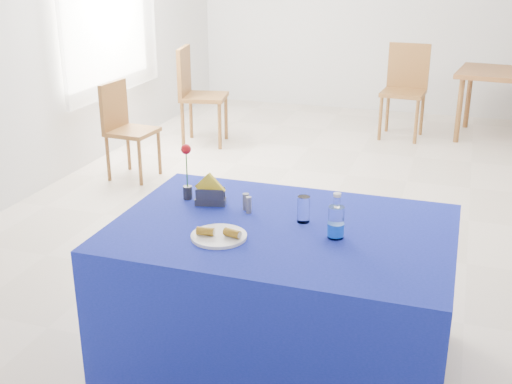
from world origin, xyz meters
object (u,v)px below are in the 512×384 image
at_px(plate, 219,236).
at_px(chair_win_a, 124,123).
at_px(chair_bg_left, 405,84).
at_px(water_bottle, 336,223).
at_px(chair_win_b, 195,89).
at_px(blue_table, 281,297).

relative_size(plate, chair_win_a, 0.29).
distance_m(plate, chair_bg_left, 4.81).
distance_m(water_bottle, chair_win_b, 4.25).
distance_m(plate, water_bottle, 0.53).
height_order(plate, chair_win_a, chair_win_a).
distance_m(plate, blue_table, 0.50).
bearing_deg(chair_bg_left, chair_win_b, -149.94).
height_order(chair_bg_left, chair_win_b, chair_win_b).
relative_size(blue_table, water_bottle, 7.44).
distance_m(chair_win_a, chair_win_b, 1.23).
height_order(chair_bg_left, chair_win_a, chair_bg_left).
xyz_separation_m(plate, blue_table, (0.24, 0.21, -0.39)).
distance_m(water_bottle, chair_win_a, 3.42).
xyz_separation_m(water_bottle, chair_win_b, (-2.25, 3.60, -0.23)).
bearing_deg(blue_table, water_bottle, -9.48).
relative_size(plate, chair_win_b, 0.25).
height_order(water_bottle, chair_bg_left, chair_bg_left).
height_order(plate, chair_bg_left, chair_bg_left).
bearing_deg(chair_win_a, plate, -138.96).
xyz_separation_m(blue_table, chair_win_a, (-2.17, 2.34, 0.13)).
bearing_deg(plate, chair_win_a, 127.07).
height_order(plate, blue_table, plate).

